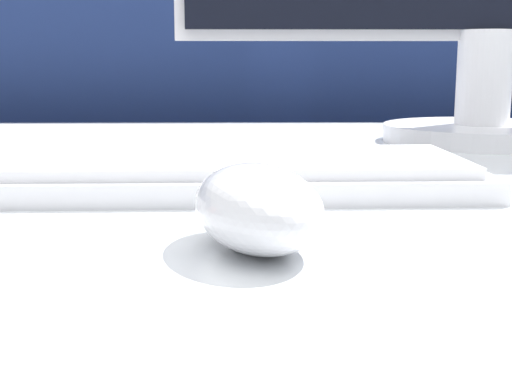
# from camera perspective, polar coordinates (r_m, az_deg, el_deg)

# --- Properties ---
(partition_panel) EXTENTS (5.00, 0.03, 1.02)m
(partition_panel) POSITION_cam_1_polar(r_m,az_deg,el_deg) (1.25, -0.52, -5.22)
(partition_panel) COLOR navy
(partition_panel) RESTS_ON ground_plane
(computer_mouse_near) EXTENTS (0.09, 0.11, 0.04)m
(computer_mouse_near) POSITION_cam_1_polar(r_m,az_deg,el_deg) (0.35, 0.10, -1.25)
(computer_mouse_near) COLOR silver
(computer_mouse_near) RESTS_ON desk
(keyboard) EXTENTS (0.45, 0.16, 0.02)m
(keyboard) POSITION_cam_1_polar(r_m,az_deg,el_deg) (0.53, -6.87, 1.51)
(keyboard) COLOR silver
(keyboard) RESTS_ON desk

